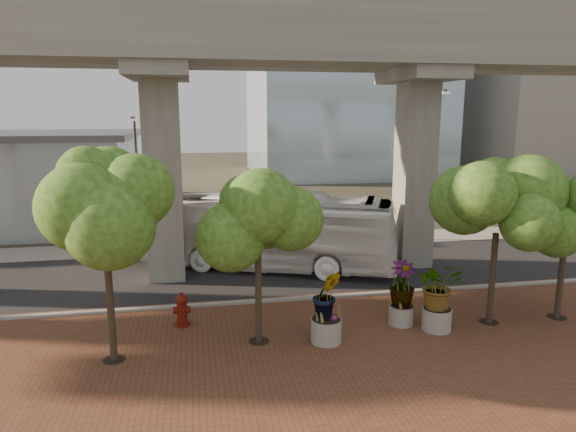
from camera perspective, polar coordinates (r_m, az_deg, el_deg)
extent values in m
plane|color=#343026|center=(23.23, 1.68, -7.61)|extent=(160.00, 160.00, 0.00)
cube|color=brown|center=(16.11, 7.92, -16.57)|extent=(70.00, 13.00, 0.06)
cube|color=black|center=(25.09, 0.72, -6.11)|extent=(90.00, 8.00, 0.04)
cube|color=gray|center=(21.37, 2.82, -9.11)|extent=(70.00, 0.25, 0.16)
cube|color=gray|center=(30.29, -1.30, -3.02)|extent=(90.00, 3.00, 0.06)
cube|color=gray|center=(22.56, 1.62, 18.87)|extent=(72.00, 2.40, 1.80)
cube|color=gray|center=(25.67, 0.05, 17.96)|extent=(72.00, 2.40, 1.80)
cube|color=gray|center=(21.73, 2.30, 22.90)|extent=(72.00, 0.12, 1.00)
cube|color=gray|center=(26.94, -0.40, 20.65)|extent=(72.00, 0.12, 1.00)
cube|color=gray|center=(71.71, 26.89, 13.73)|extent=(18.00, 16.00, 24.00)
imported|color=white|center=(25.18, -3.09, -1.74)|extent=(13.44, 8.03, 3.70)
cylinder|color=#66140B|center=(19.21, -11.63, -11.63)|extent=(0.55, 0.55, 0.12)
cylinder|color=#66140B|center=(19.05, -11.68, -10.39)|extent=(0.37, 0.37, 0.89)
sphere|color=#66140B|center=(18.89, -11.74, -9.13)|extent=(0.43, 0.43, 0.43)
cylinder|color=#66140B|center=(18.82, -11.76, -8.56)|extent=(0.12, 0.12, 0.15)
cylinder|color=#66140B|center=(19.02, -11.69, -10.18)|extent=(0.61, 0.25, 0.25)
cylinder|color=#AFA69E|center=(19.09, 16.18, -10.93)|extent=(1.02, 1.02, 0.79)
imported|color=#264D14|center=(18.66, 16.39, -7.40)|extent=(2.26, 2.26, 1.69)
cylinder|color=#A49F94|center=(19.28, 12.45, -10.66)|extent=(0.89, 0.89, 0.70)
imported|color=#264D14|center=(18.88, 12.60, -7.37)|extent=(2.19, 2.19, 1.64)
cylinder|color=#ACA59C|center=(17.51, 4.28, -12.55)|extent=(1.02, 1.02, 0.80)
imported|color=#264D14|center=(17.04, 4.34, -8.70)|extent=(2.28, 2.28, 1.71)
cylinder|color=#433226|center=(16.60, -19.15, -8.99)|extent=(0.22, 0.22, 3.78)
cylinder|color=black|center=(17.33, -18.73, -14.86)|extent=(0.70, 0.70, 0.01)
cylinder|color=#433226|center=(17.10, -3.31, -9.11)|extent=(0.22, 0.22, 3.02)
cylinder|color=black|center=(17.68, -3.25, -13.69)|extent=(0.70, 0.70, 0.01)
cylinder|color=#433226|center=(19.94, 21.75, -6.46)|extent=(0.22, 0.22, 3.33)
cylinder|color=black|center=(20.48, 21.40, -10.89)|extent=(0.70, 0.70, 0.01)
cylinder|color=#433226|center=(21.52, 28.04, -6.19)|extent=(0.22, 0.22, 2.99)
cylinder|color=black|center=(21.98, 27.67, -9.90)|extent=(0.70, 0.70, 0.01)
cylinder|color=#2F2E33|center=(28.52, -16.32, 3.09)|extent=(0.13, 0.13, 7.27)
cube|color=#2F2E33|center=(27.81, -16.84, 10.39)|extent=(0.14, 0.91, 0.14)
cube|color=silver|center=(27.35, -16.93, 10.19)|extent=(0.36, 0.18, 0.11)
cylinder|color=#2B2A2F|center=(31.46, 15.75, 5.19)|extent=(0.15, 0.15, 8.72)
cube|color=#2B2A2F|center=(30.84, 16.65, 13.15)|extent=(0.16, 1.09, 0.16)
cube|color=silver|center=(30.35, 17.11, 12.96)|extent=(0.44, 0.22, 0.13)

